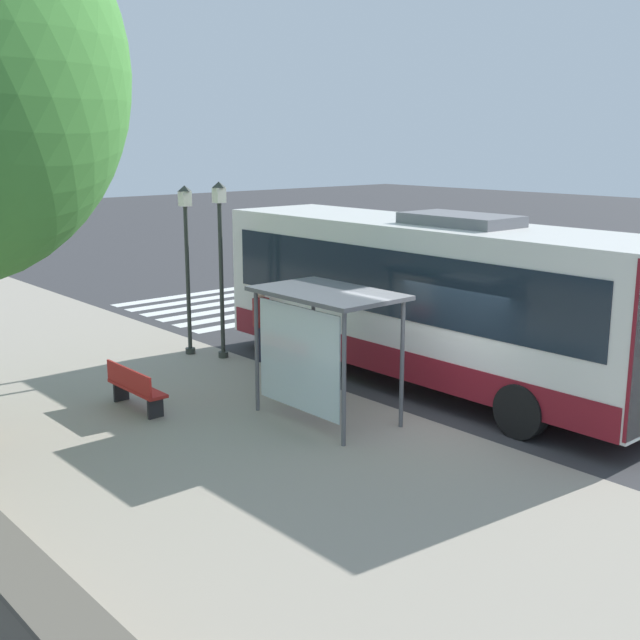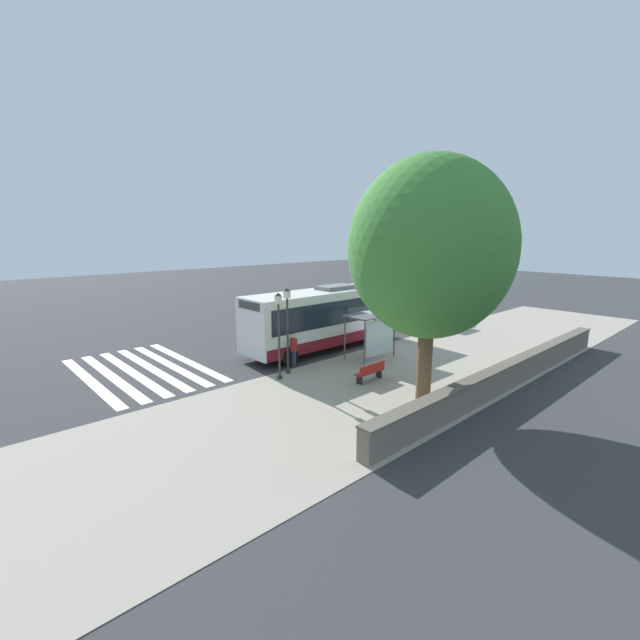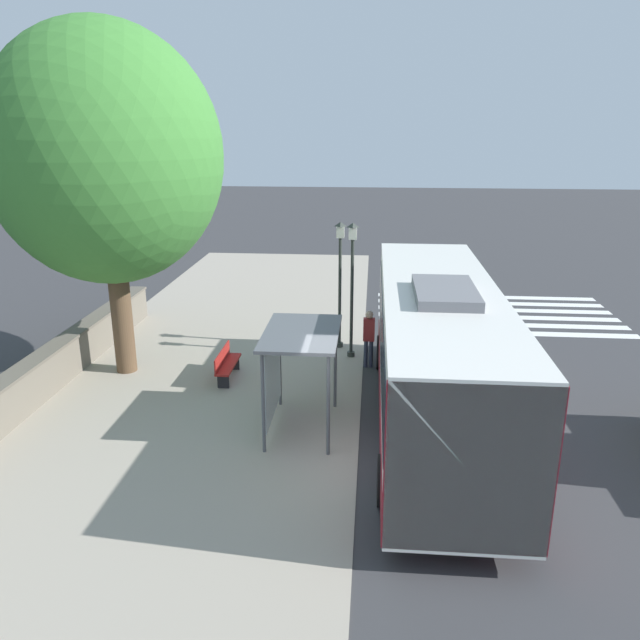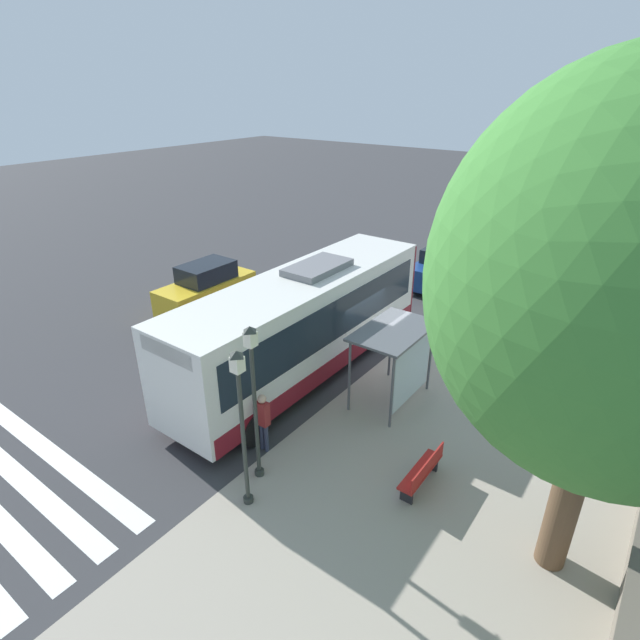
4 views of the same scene
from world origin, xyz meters
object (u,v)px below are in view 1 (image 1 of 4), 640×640
object	(u,v)px
pedestrian	(261,318)
parked_car_far_lane	(639,307)
street_lamp_far	(221,255)
street_lamp_near	(187,256)
bus_shelter	(321,315)
bus	(429,297)
bench	(135,387)

from	to	relation	value
pedestrian	parked_car_far_lane	bearing A→B (deg)	-33.07
street_lamp_far	street_lamp_near	bearing A→B (deg)	116.43
bus_shelter	pedestrian	size ratio (longest dim) A/B	1.57
bus	street_lamp_near	world-z (taller)	street_lamp_near
bench	parked_car_far_lane	bearing A→B (deg)	-18.09
bus_shelter	pedestrian	world-z (taller)	bus_shelter
pedestrian	parked_car_far_lane	world-z (taller)	parked_car_far_lane
street_lamp_near	bus	bearing A→B (deg)	-64.60
parked_car_far_lane	bus	bearing A→B (deg)	167.41
pedestrian	street_lamp_near	size ratio (longest dim) A/B	0.43
bus_shelter	bench	size ratio (longest dim) A/B	1.62
parked_car_far_lane	bench	bearing A→B (deg)	161.91
bench	street_lamp_far	size ratio (longest dim) A/B	0.40
bus	street_lamp_far	bearing A→B (deg)	115.21
pedestrian	bus	bearing A→B (deg)	-66.95
bus	street_lamp_far	xyz separation A→B (m)	(-2.17, 4.60, 0.59)
bus_shelter	bench	xyz separation A→B (m)	(-2.35, 2.83, -1.57)
bus_shelter	parked_car_far_lane	bearing A→B (deg)	-6.55
bus	bench	size ratio (longest dim) A/B	6.22
street_lamp_near	parked_car_far_lane	bearing A→B (deg)	-37.37
street_lamp_far	parked_car_far_lane	world-z (taller)	street_lamp_far
pedestrian	street_lamp_near	xyz separation A→B (m)	(-0.97, 1.64, 1.41)
bus	bus_shelter	xyz separation A→B (m)	(-3.31, -0.32, 0.13)
parked_car_far_lane	street_lamp_far	bearing A→B (deg)	144.87
street_lamp_near	pedestrian	bearing A→B (deg)	-59.50
bus_shelter	street_lamp_far	bearing A→B (deg)	76.90
bus	street_lamp_far	size ratio (longest dim) A/B	2.52
bench	bus	bearing A→B (deg)	-23.92
bus	street_lamp_far	distance (m)	5.12
parked_car_far_lane	bus_shelter	bearing A→B (deg)	173.45
bench	pedestrian	bearing A→B (deg)	17.63
street_lamp_near	parked_car_far_lane	xyz separation A→B (m)	(8.99, -6.87, -1.40)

